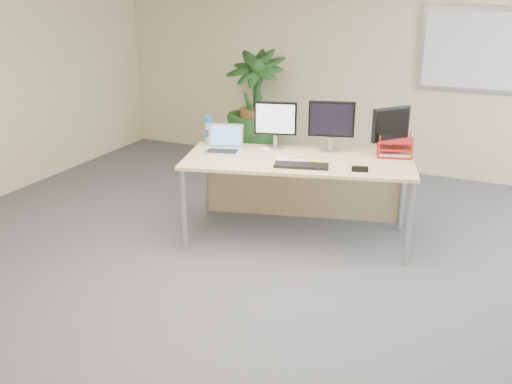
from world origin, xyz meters
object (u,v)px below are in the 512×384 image
at_px(monitor_right, 331,123).
at_px(laptop, 224,145).
at_px(desk, 299,172).
at_px(floor_plant, 255,109).
at_px(monitor_left, 275,122).

bearing_deg(monitor_right, laptop, -156.99).
distance_m(desk, monitor_right, 0.54).
distance_m(desk, floor_plant, 2.21).
xyz_separation_m(monitor_left, laptop, (-0.40, -0.28, -0.20)).
bearing_deg(laptop, monitor_left, 34.95).
bearing_deg(monitor_left, monitor_right, 11.80).
xyz_separation_m(desk, floor_plant, (-1.27, 1.81, 0.13)).
xyz_separation_m(floor_plant, monitor_left, (0.97, -1.68, 0.29)).
distance_m(monitor_left, laptop, 0.53).
xyz_separation_m(desk, laptop, (-0.70, -0.16, 0.23)).
xyz_separation_m(monitor_right, laptop, (-0.92, -0.39, -0.21)).
relative_size(desk, floor_plant, 1.47).
bearing_deg(monitor_left, laptop, -145.05).
bearing_deg(laptop, floor_plant, 106.18).
distance_m(floor_plant, laptop, 2.05).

